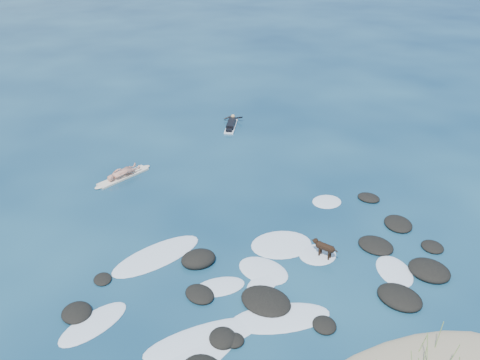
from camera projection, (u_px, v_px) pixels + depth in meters
ground at (251, 253)px, 20.68m from camera, size 160.00×160.00×0.00m
reef_rocks at (297, 290)px, 18.61m from camera, size 14.80×7.49×0.54m
breaking_foam at (242, 285)px, 18.96m from camera, size 13.50×7.63×0.12m
standing_surfer_rig at (122, 164)px, 25.91m from camera, size 3.24×1.44×1.90m
paddling_surfer_rig at (231, 124)px, 32.02m from camera, size 1.96×2.36×0.46m
dog at (324, 247)px, 20.22m from camera, size 0.58×1.09×0.73m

